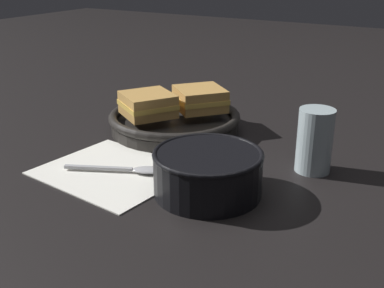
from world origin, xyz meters
The scene contains 8 objects.
ground_plane centered at (0.00, 0.00, 0.00)m, with size 4.00×4.00×0.00m, color black.
napkin centered at (-0.09, -0.05, 0.00)m, with size 0.26×0.23×0.00m.
soup_bowl centered at (0.08, -0.03, 0.04)m, with size 0.17×0.17×0.07m.
spoon centered at (-0.06, -0.04, 0.01)m, with size 0.17×0.09×0.01m.
skillet centered at (-0.11, 0.18, 0.02)m, with size 0.28×0.28×0.04m.
sandwich_near_left centered at (-0.15, 0.14, 0.06)m, with size 0.14×0.14×0.05m.
sandwich_near_right centered at (-0.08, 0.23, 0.06)m, with size 0.14×0.14×0.05m.
drinking_glass centered at (0.20, 0.13, 0.06)m, with size 0.06×0.06×0.11m.
Camera 1 is at (0.41, -0.63, 0.35)m, focal length 45.00 mm.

